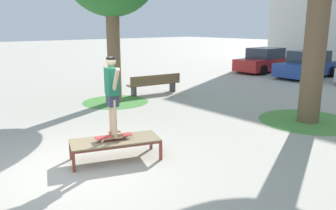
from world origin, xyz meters
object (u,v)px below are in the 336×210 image
Objects in this scene: car_red at (264,61)px; skateboard at (114,136)px; skate_box at (115,142)px; skater at (112,91)px; park_bench at (154,83)px; car_blue at (307,65)px.

skateboard is at bearing -67.12° from car_red.
skater is (-0.01, -0.03, 1.12)m from skate_box.
car_red is 9.72m from park_bench.
skateboard is 7.33m from park_bench.
park_bench is (-5.19, 5.17, -1.08)m from skater.
skateboard reaches higher than skate_box.
park_bench is at bearing -101.21° from car_blue.
car_red is (-6.26, 14.83, 0.15)m from skateboard.
skater reaches higher than car_red.
skater is 15.05m from car_blue.
car_red reaches higher than park_bench.
skateboard is 16.09m from car_red.
skateboard is 0.19× the size of car_blue.
car_blue is at bearing 78.79° from park_bench.
car_red and car_blue have the same top height.
skateboard is at bearing -104.56° from skater.
skater reaches higher than park_bench.
car_red is at bearing 112.95° from skate_box.
skater is at bearing -77.26° from car_blue.
skate_box is at bearing -44.65° from park_bench.
skateboard is 15.02m from car_blue.
car_blue reaches higher than skateboard.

